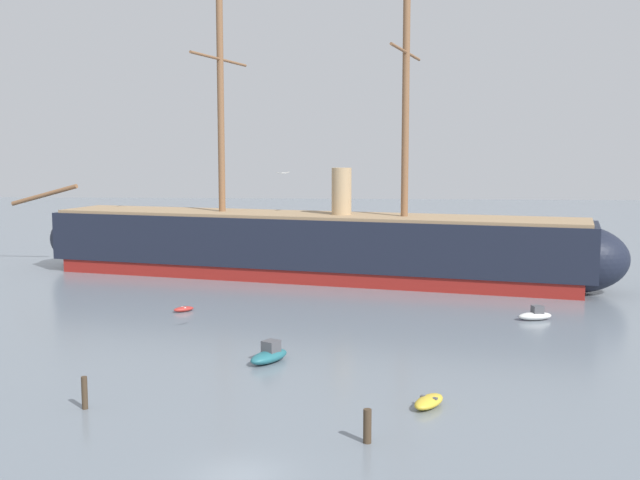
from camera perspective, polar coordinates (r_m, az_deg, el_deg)
The scene contains 10 objects.
ground_plane at distance 38.70m, azimuth -5.88°, elevation -16.64°, with size 400.00×400.00×0.00m, color slate.
tall_ship at distance 92.02m, azimuth -0.73°, elevation -0.36°, with size 75.57×25.01×36.92m.
dinghy_foreground_right at distance 48.00m, azimuth 7.89°, elevation -11.52°, with size 2.51×3.11×0.68m.
motorboat_near_centre at distance 57.00m, azimuth -3.70°, elevation -8.31°, with size 3.22×3.95×1.55m.
dinghy_alongside_bow at distance 75.09m, azimuth -9.85°, elevation -4.95°, with size 2.10×1.94×0.47m.
motorboat_alongside_stern at distance 72.98m, azimuth 15.35°, elevation -5.26°, with size 3.31×2.02×1.30m.
dinghy_far_right at distance 93.29m, azimuth 17.98°, elevation -2.84°, with size 2.96×1.74×0.66m.
mooring_piling_nearest at distance 49.06m, azimuth -16.70°, elevation -10.56°, with size 0.35×0.35×1.96m, color #423323.
mooring_piling_left_pair at distance 42.09m, azimuth 3.45°, elevation -13.31°, with size 0.43×0.43×1.82m, color #423323.
seagull_in_flight at distance 55.84m, azimuth -2.71°, elevation 4.87°, with size 0.91×1.18×0.14m.
Camera 1 is at (6.20, -34.98, 15.34)m, focal length 44.15 mm.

